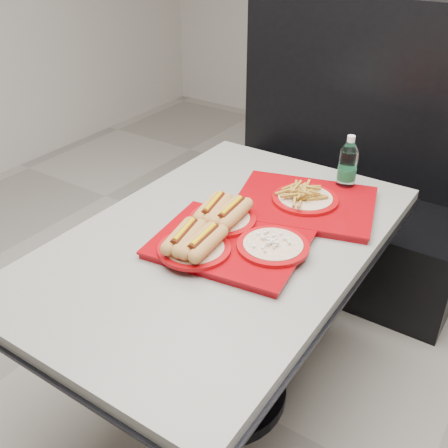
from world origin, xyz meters
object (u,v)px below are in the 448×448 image
Objects in this scene: diner_table at (221,277)px; booth_bench at (340,198)px; tray_far at (305,201)px; water_bottle at (347,168)px; tray_near at (225,236)px.

diner_table is 1.05× the size of booth_bench.
tray_far is (0.14, -0.76, 0.38)m from booth_bench.
water_bottle is at bearing 68.54° from diner_table.
diner_table is at bearing -111.46° from water_bottle.
tray_near is at bearing -106.52° from water_bottle.
water_bottle is at bearing 71.12° from tray_far.
diner_table is 2.78× the size of tray_near.
tray_near reaches higher than tray_far.
tray_near reaches higher than diner_table.
booth_bench reaches higher than tray_far.
tray_far is 0.23m from water_bottle.
tray_far is 2.56× the size of water_bottle.
diner_table is 1.11m from booth_bench.
booth_bench is 2.64× the size of tray_near.
booth_bench is 0.86m from tray_far.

